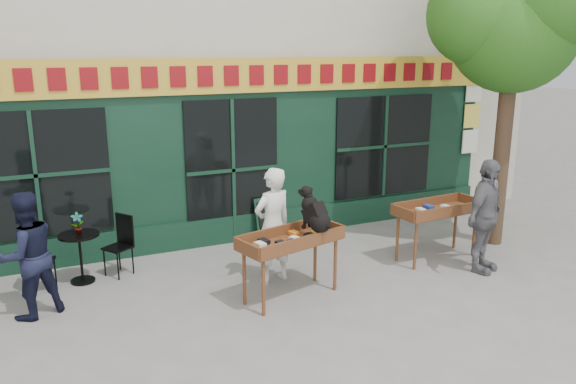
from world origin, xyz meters
name	(u,v)px	position (x,y,z in m)	size (l,w,h in m)	color
ground	(287,289)	(0.00, 0.00, 0.00)	(80.00, 80.00, 0.00)	slate
street_tree	(515,8)	(4.34, 0.36, 4.11)	(3.05, 2.90, 5.60)	#382619
book_cart_center	(291,243)	(-0.05, -0.27, 0.82)	(1.61, 0.97, 0.99)	brown
dog	(315,208)	(0.30, -0.32, 1.29)	(0.34, 0.60, 0.60)	black
woman	(273,225)	(-0.05, 0.38, 0.88)	(0.64, 0.42, 1.77)	white
book_cart_right	(438,211)	(2.82, 0.11, 0.82)	(1.54, 0.73, 0.99)	brown
man_right	(485,216)	(3.12, -0.64, 0.91)	(1.06, 0.44, 1.81)	#5E5D62
bistro_table	(80,248)	(-2.71, 1.54, 0.54)	(0.60, 0.60, 0.76)	black
bistro_chair_left	(34,255)	(-3.35, 1.46, 0.56)	(0.43, 0.42, 0.95)	black
bistro_chair_right	(122,239)	(-2.08, 1.64, 0.56)	(0.50, 0.50, 0.95)	black
potted_plant	(77,223)	(-2.71, 1.54, 0.93)	(0.18, 0.12, 0.33)	gray
man_left	(27,256)	(-3.41, 0.64, 0.85)	(0.82, 0.64, 1.69)	black
chalkboard	(269,218)	(0.64, 2.19, 0.40)	(0.59, 0.30, 0.79)	black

